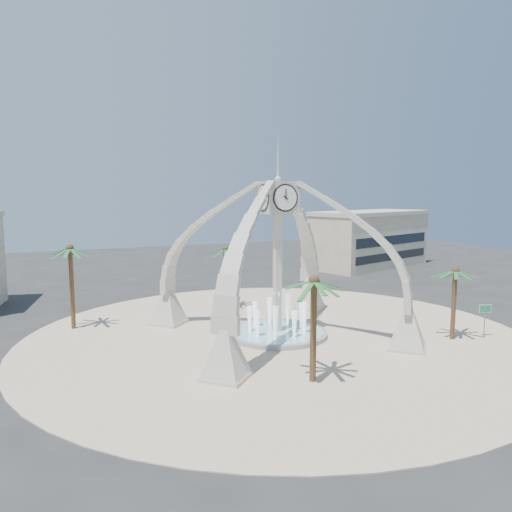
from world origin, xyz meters
name	(u,v)px	position (x,y,z in m)	size (l,w,h in m)	color
ground	(277,336)	(0.00, 0.00, 0.00)	(140.00, 140.00, 0.00)	#282828
plaza	(277,336)	(0.00, 0.00, 0.03)	(40.00, 40.00, 0.06)	beige
clock_tower	(278,256)	(0.00, 0.00, 6.49)	(17.94, 17.94, 16.30)	#BCB3A7
fountain	(277,333)	(0.00, 0.00, 0.29)	(8.00, 8.00, 3.62)	#959698
building_ne	(370,239)	(30.00, 28.00, 4.31)	(21.87, 14.17, 8.60)	beige
palm_east	(455,272)	(12.07, -6.48, 5.39)	(4.79, 4.79, 6.20)	brown
palm_west	(70,249)	(-14.74, 8.90, 6.77)	(4.45, 4.45, 7.63)	brown
palm_north	(225,250)	(-0.37, 10.70, 5.86)	(4.06, 4.06, 6.65)	brown
palm_south	(314,282)	(-2.38, -9.60, 6.16)	(5.06, 5.06, 7.04)	brown
street_sign	(485,313)	(14.74, -7.14, 2.02)	(1.01, 0.29, 2.82)	slate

